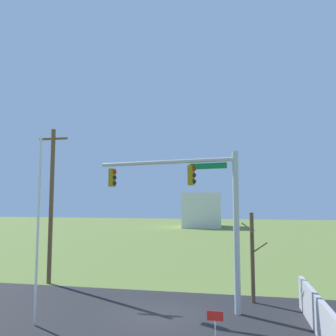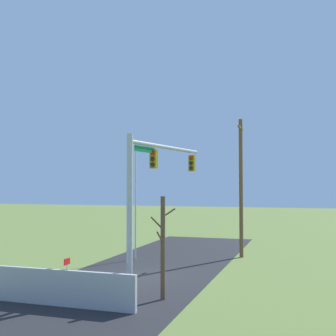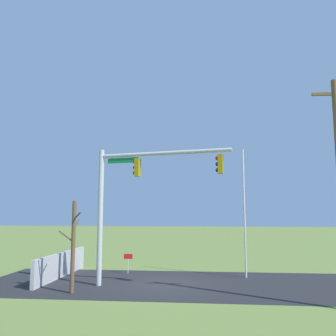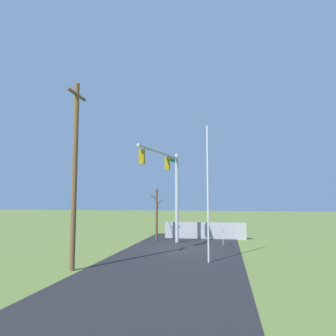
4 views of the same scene
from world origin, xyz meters
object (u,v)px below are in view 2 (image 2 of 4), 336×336
(flagpole, at_px, (136,201))
(utility_pole, at_px, (241,185))
(signal_mast, at_px, (151,182))
(open_sign, at_px, (67,265))
(bare_tree, at_px, (163,246))

(flagpole, bearing_deg, utility_pole, 116.05)
(signal_mast, bearing_deg, open_sign, -75.72)
(signal_mast, xyz_separation_m, flagpole, (-6.25, -3.35, -1.21))
(utility_pole, bearing_deg, bare_tree, -7.91)
(bare_tree, bearing_deg, flagpole, -151.17)
(utility_pole, xyz_separation_m, open_sign, (10.48, -7.26, -4.01))
(flagpole, bearing_deg, open_sign, -5.74)
(utility_pole, bearing_deg, signal_mast, -18.57)
(flagpole, height_order, open_sign, flagpole)
(signal_mast, height_order, utility_pole, utility_pole)
(flagpole, relative_size, utility_pole, 0.81)
(bare_tree, bearing_deg, utility_pole, 172.09)
(utility_pole, distance_m, open_sign, 13.36)
(utility_pole, relative_size, bare_tree, 2.16)
(flagpole, relative_size, bare_tree, 1.75)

